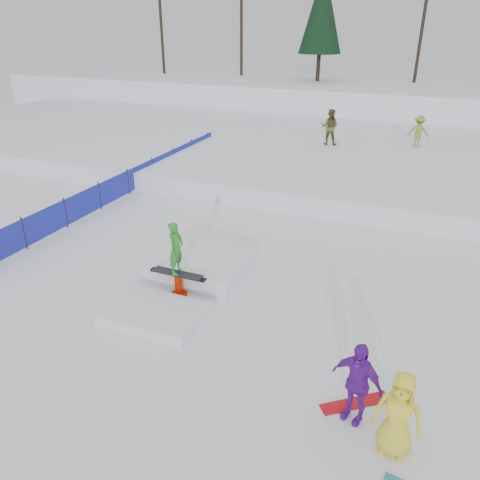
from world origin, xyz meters
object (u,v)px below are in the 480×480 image
at_px(safety_fence, 128,182).
at_px(jib_rail_feature, 189,275).
at_px(walker_olive, 330,127).
at_px(spectator_yellow, 398,414).
at_px(walker_ygreen, 419,131).
at_px(spectator_purple, 357,382).

xyz_separation_m(safety_fence, jib_rail_feature, (5.92, -5.71, -0.25)).
bearing_deg(walker_olive, jib_rail_feature, 86.51).
distance_m(walker_olive, spectator_yellow, 18.67).
bearing_deg(walker_ygreen, walker_olive, 22.76).
distance_m(walker_olive, jib_rail_feature, 14.41).
bearing_deg(safety_fence, walker_olive, 52.88).
distance_m(walker_ygreen, spectator_purple, 18.76).
distance_m(spectator_purple, jib_rail_feature, 5.97).
distance_m(safety_fence, jib_rail_feature, 8.23).
bearing_deg(walker_olive, spectator_purple, 103.33).
bearing_deg(walker_olive, walker_ygreen, -163.91).
distance_m(walker_olive, spectator_purple, 18.01).
height_order(safety_fence, spectator_purple, spectator_purple).
bearing_deg(jib_rail_feature, safety_fence, 136.07).
bearing_deg(spectator_purple, walker_olive, 123.28).
height_order(walker_olive, jib_rail_feature, walker_olive).
bearing_deg(safety_fence, spectator_yellow, -38.23).
bearing_deg(walker_ygreen, jib_rail_feature, 78.28).
xyz_separation_m(walker_olive, jib_rail_feature, (-0.61, -14.33, -1.40)).
relative_size(safety_fence, spectator_yellow, 9.78).
height_order(safety_fence, walker_ygreen, walker_ygreen).
distance_m(safety_fence, walker_ygreen, 14.72).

